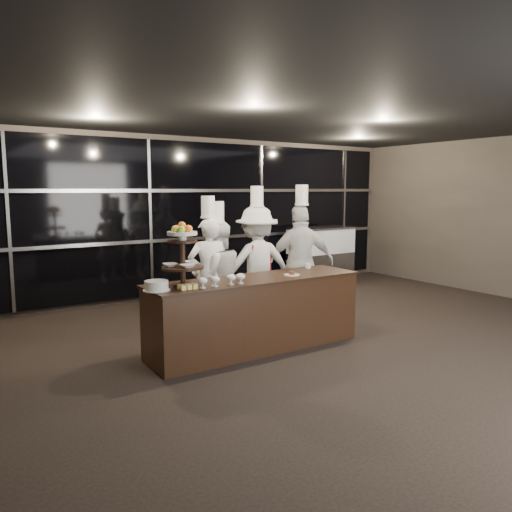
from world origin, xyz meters
TOP-DOWN VIEW (x-y plane):
  - room at (0.00, 0.00)m, footprint 10.00×10.00m
  - window_wall at (0.00, 4.94)m, footprint 8.60×0.10m
  - buffet_counter at (-1.14, 1.56)m, footprint 2.84×0.74m
  - display_stand at (-2.14, 1.56)m, footprint 0.48×0.48m
  - compotes at (-1.74, 1.34)m, footprint 0.61×0.11m
  - layer_cake at (-2.48, 1.51)m, footprint 0.30×0.30m
  - pastry_squares at (-2.16, 1.39)m, footprint 0.19×0.13m
  - small_plate at (-0.65, 1.46)m, footprint 0.20×0.20m
  - chef_cup at (-0.09, 1.81)m, footprint 0.08×0.08m
  - display_case at (2.30, 4.30)m, footprint 1.40×0.61m
  - chef_a at (-1.27, 2.57)m, footprint 0.67×0.51m
  - chef_b at (-1.09, 2.63)m, footprint 0.85×0.71m
  - chef_c at (-0.44, 2.60)m, footprint 1.26×0.89m
  - chef_d at (0.21, 2.34)m, footprint 1.14×0.77m

SIDE VIEW (x-z plane):
  - buffet_counter at x=-1.14m, z-range 0.01..0.93m
  - display_case at x=2.30m, z-range 0.07..1.31m
  - chef_b at x=-1.09m, z-range -0.13..1.72m
  - chef_a at x=-1.27m, z-range -0.12..1.82m
  - chef_c at x=-0.44m, z-range -0.14..1.93m
  - chef_d at x=0.21m, z-range -0.14..1.96m
  - small_plate at x=-0.65m, z-range 0.91..0.96m
  - pastry_squares at x=-2.16m, z-range 0.92..0.97m
  - chef_cup at x=-0.09m, z-range 0.92..0.99m
  - layer_cake at x=-2.48m, z-range 0.92..1.03m
  - compotes at x=-1.74m, z-range 0.94..1.06m
  - display_stand at x=-2.14m, z-range 0.97..1.71m
  - room at x=0.00m, z-range -3.50..6.50m
  - window_wall at x=0.00m, z-range 0.10..2.90m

